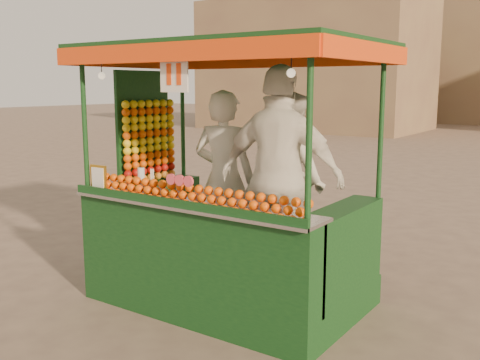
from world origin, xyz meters
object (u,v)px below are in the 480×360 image
Objects in this scene: juice_cart at (217,223)px; vendor_right at (280,178)px; vendor_left at (224,178)px; vendor_middle at (288,181)px.

vendor_right is at bearing 8.35° from juice_cart.
juice_cart is at bearing 105.28° from vendor_left.
juice_cart reaches higher than vendor_middle.
vendor_middle is (0.44, 0.56, 0.36)m from juice_cart.
vendor_right reaches higher than vendor_left.
vendor_right is at bearing 151.82° from vendor_left.
vendor_left is at bearing 49.87° from vendor_middle.
vendor_middle is (0.61, 0.22, -0.00)m from vendor_left.
juice_cart is 1.54× the size of vendor_left.
vendor_right is (0.18, -0.47, 0.11)m from vendor_middle.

